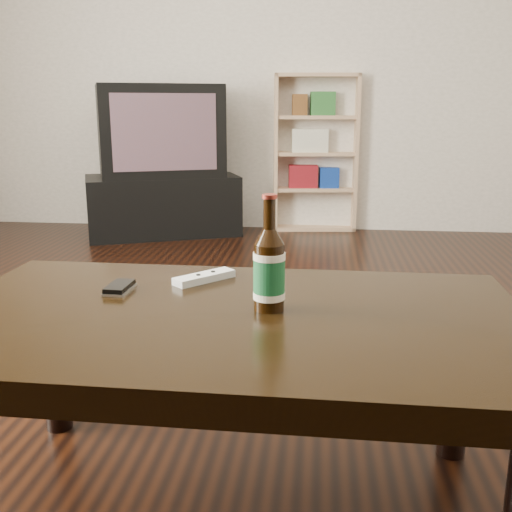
# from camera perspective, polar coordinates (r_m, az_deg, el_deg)

# --- Properties ---
(floor) EXTENTS (5.00, 6.00, 0.01)m
(floor) POSITION_cam_1_polar(r_m,az_deg,el_deg) (2.04, -7.01, -14.14)
(floor) COLOR black
(floor) RESTS_ON ground
(wall_back) EXTENTS (5.00, 0.02, 2.70)m
(wall_back) POSITION_cam_1_polar(r_m,az_deg,el_deg) (4.79, 1.09, 18.81)
(wall_back) COLOR #B5AB9E
(wall_back) RESTS_ON ground
(tv_stand) EXTENTS (1.24, 0.93, 0.45)m
(tv_stand) POSITION_cam_1_polar(r_m,az_deg,el_deg) (4.63, -8.86, 4.82)
(tv_stand) COLOR black
(tv_stand) RESTS_ON floor
(tv) EXTENTS (1.03, 0.84, 0.66)m
(tv) POSITION_cam_1_polar(r_m,az_deg,el_deg) (4.57, -9.13, 11.68)
(tv) COLOR black
(tv) RESTS_ON tv_stand
(bookshelf) EXTENTS (0.67, 0.36, 1.19)m
(bookshelf) POSITION_cam_1_polar(r_m,az_deg,el_deg) (4.79, 5.50, 10.03)
(bookshelf) COLOR tan
(bookshelf) RESTS_ON floor
(coffee_table) EXTENTS (1.35, 0.80, 0.50)m
(coffee_table) POSITION_cam_1_polar(r_m,az_deg,el_deg) (1.38, -2.60, -7.99)
(coffee_table) COLOR black
(coffee_table) RESTS_ON floor
(beer_bottle) EXTENTS (0.08, 0.08, 0.27)m
(beer_bottle) POSITION_cam_1_polar(r_m,az_deg,el_deg) (1.35, 1.26, -1.35)
(beer_bottle) COLOR black
(beer_bottle) RESTS_ON coffee_table
(phone) EXTENTS (0.06, 0.11, 0.02)m
(phone) POSITION_cam_1_polar(r_m,az_deg,el_deg) (1.55, -12.87, -2.96)
(phone) COLOR silver
(phone) RESTS_ON coffee_table
(remote) EXTENTS (0.15, 0.16, 0.02)m
(remote) POSITION_cam_1_polar(r_m,az_deg,el_deg) (1.60, -4.94, -2.04)
(remote) COLOR silver
(remote) RESTS_ON coffee_table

